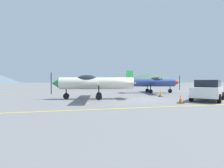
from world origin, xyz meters
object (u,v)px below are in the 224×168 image
(traffic_cone_front, at_px, (181,99))
(traffic_cone_side, at_px, (160,94))
(car_sedan, at_px, (208,90))
(airplane_mid, at_px, (152,82))
(airplane_near, at_px, (94,83))

(traffic_cone_front, height_order, traffic_cone_side, same)
(car_sedan, distance_m, traffic_cone_side, 4.42)
(airplane_mid, distance_m, traffic_cone_front, 10.87)
(airplane_near, distance_m, airplane_mid, 10.41)
(airplane_mid, distance_m, traffic_cone_side, 5.80)
(traffic_cone_front, distance_m, traffic_cone_side, 5.13)
(airplane_near, xyz_separation_m, traffic_cone_front, (5.41, -4.41, -1.09))
(airplane_mid, xyz_separation_m, traffic_cone_front, (-3.13, -10.35, -1.09))
(car_sedan, relative_size, traffic_cone_side, 7.55)
(airplane_mid, relative_size, traffic_cone_side, 13.77)
(car_sedan, height_order, traffic_cone_side, car_sedan)
(airplane_mid, bearing_deg, traffic_cone_front, -106.83)
(airplane_near, height_order, traffic_cone_front, airplane_near)
(traffic_cone_front, relative_size, traffic_cone_side, 1.00)
(airplane_near, bearing_deg, traffic_cone_front, -39.19)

